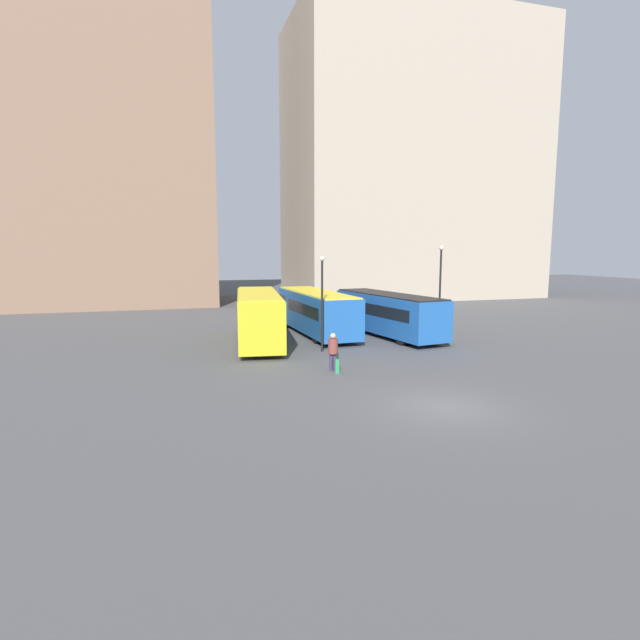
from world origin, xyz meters
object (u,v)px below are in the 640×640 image
object	(u,v)px
lamp_post_0	(440,286)
trash_bin	(448,336)
lamp_post_1	(322,295)
suitcase	(338,366)
bus_2	(387,313)
bus_1	(316,311)
bus_0	(258,316)
traveler	(333,348)

from	to	relation	value
lamp_post_0	trash_bin	size ratio (longest dim) A/B	6.93
lamp_post_1	suitcase	bearing A→B (deg)	-98.71
lamp_post_0	lamp_post_1	world-z (taller)	lamp_post_0
lamp_post_1	trash_bin	xyz separation A→B (m)	(8.08, 0.22, -2.72)
bus_2	bus_1	bearing A→B (deg)	55.41
lamp_post_0	lamp_post_1	xyz separation A→B (m)	(-7.62, -0.54, -0.30)
suitcase	lamp_post_0	world-z (taller)	lamp_post_0
bus_2	suitcase	world-z (taller)	bus_2
lamp_post_1	bus_0	bearing A→B (deg)	130.45
bus_2	trash_bin	xyz separation A→B (m)	(2.44, -3.51, -1.10)
lamp_post_0	bus_1	bearing A→B (deg)	139.85
lamp_post_0	traveler	bearing A→B (deg)	-149.60
trash_bin	bus_0	bearing A→B (deg)	163.54
bus_0	lamp_post_1	xyz separation A→B (m)	(2.97, -3.48, 1.46)
trash_bin	bus_1	bearing A→B (deg)	140.19
bus_1	lamp_post_1	bearing A→B (deg)	165.06
lamp_post_0	trash_bin	xyz separation A→B (m)	(0.46, -0.32, -3.03)
traveler	lamp_post_1	size ratio (longest dim) A/B	0.34
bus_1	lamp_post_1	xyz separation A→B (m)	(-1.34, -5.84, 1.58)
bus_1	trash_bin	xyz separation A→B (m)	(6.74, -5.62, -1.15)
traveler	trash_bin	world-z (taller)	traveler
bus_0	bus_1	size ratio (longest dim) A/B	0.98
bus_2	lamp_post_0	bearing A→B (deg)	-156.57
bus_2	lamp_post_1	size ratio (longest dim) A/B	1.93
bus_0	traveler	bearing A→B (deg)	-157.16
traveler	bus_1	bearing A→B (deg)	10.15
trash_bin	bus_2	bearing A→B (deg)	124.83
traveler	suitcase	distance (m)	0.88
trash_bin	lamp_post_0	bearing A→B (deg)	145.14
bus_2	lamp_post_1	world-z (taller)	lamp_post_1
bus_0	suitcase	distance (m)	8.80
bus_2	lamp_post_1	distance (m)	6.95
bus_1	lamp_post_0	distance (m)	8.43
bus_1	lamp_post_1	world-z (taller)	lamp_post_1
bus_0	suitcase	world-z (taller)	bus_0
suitcase	trash_bin	world-z (taller)	suitcase
bus_2	lamp_post_0	world-z (taller)	lamp_post_0
bus_0	traveler	distance (m)	8.21
bus_0	bus_2	xyz separation A→B (m)	(8.61, 0.24, -0.16)
traveler	trash_bin	distance (m)	10.06
traveler	suitcase	xyz separation A→B (m)	(0.06, -0.51, -0.72)
bus_1	traveler	distance (m)	10.49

